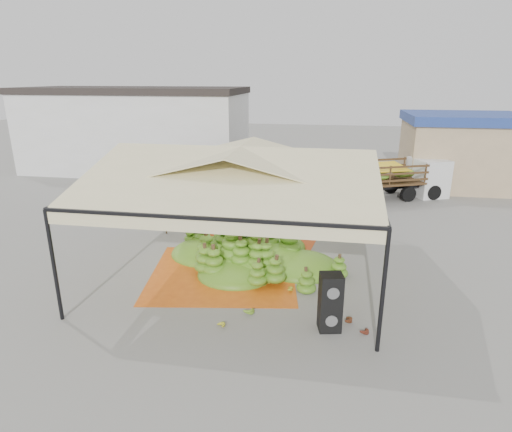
% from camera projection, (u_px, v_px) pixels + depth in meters
% --- Properties ---
extents(ground, '(90.00, 90.00, 0.00)m').
position_uv_depth(ground, '(242.00, 266.00, 14.29)').
color(ground, slate).
rests_on(ground, ground).
extents(canopy_tent, '(8.10, 8.10, 4.00)m').
position_uv_depth(canopy_tent, '(241.00, 169.00, 13.26)').
color(canopy_tent, black).
rests_on(canopy_tent, ground).
extents(building_white, '(14.30, 6.30, 5.40)m').
position_uv_depth(building_white, '(136.00, 130.00, 28.18)').
color(building_white, silver).
rests_on(building_white, ground).
extents(building_tan, '(6.30, 5.30, 4.10)m').
position_uv_depth(building_tan, '(461.00, 150.00, 24.20)').
color(building_tan, tan).
rests_on(building_tan, ground).
extents(tarp_left, '(5.15, 4.97, 0.01)m').
position_uv_depth(tarp_left, '(223.00, 273.00, 13.77)').
color(tarp_left, '#D45E13').
rests_on(tarp_left, ground).
extents(tarp_right, '(4.92, 5.10, 0.01)m').
position_uv_depth(tarp_right, '(249.00, 251.00, 15.56)').
color(tarp_right, '#C93E12').
rests_on(tarp_right, ground).
extents(banana_heap, '(7.27, 6.47, 1.33)m').
position_uv_depth(banana_heap, '(256.00, 244.00, 14.44)').
color(banana_heap, '#487C19').
rests_on(banana_heap, ground).
extents(hand_yellow_a, '(0.42, 0.35, 0.18)m').
position_uv_depth(hand_yellow_a, '(287.00, 288.00, 12.64)').
color(hand_yellow_a, gold).
rests_on(hand_yellow_a, ground).
extents(hand_yellow_b, '(0.49, 0.48, 0.17)m').
position_uv_depth(hand_yellow_b, '(219.00, 325.00, 10.77)').
color(hand_yellow_b, gold).
rests_on(hand_yellow_b, ground).
extents(hand_red_a, '(0.56, 0.53, 0.20)m').
position_uv_depth(hand_red_a, '(362.00, 329.00, 10.57)').
color(hand_red_a, '#532012').
rests_on(hand_red_a, ground).
extents(hand_red_b, '(0.52, 0.45, 0.21)m').
position_uv_depth(hand_red_b, '(345.00, 318.00, 11.03)').
color(hand_red_b, '#592914').
rests_on(hand_red_b, ground).
extents(hand_green, '(0.61, 0.59, 0.21)m').
position_uv_depth(hand_green, '(248.00, 309.00, 11.47)').
color(hand_green, '#386F17').
rests_on(hand_green, ground).
extents(hanging_bunches, '(3.24, 0.24, 0.20)m').
position_uv_depth(hanging_bunches, '(239.00, 179.00, 14.93)').
color(hanging_bunches, '#477418').
rests_on(hanging_bunches, ground).
extents(speaker_stack, '(0.63, 0.58, 1.50)m').
position_uv_depth(speaker_stack, '(330.00, 302.00, 10.51)').
color(speaker_stack, black).
rests_on(speaker_stack, ground).
extents(banana_leaves, '(0.96, 1.36, 3.70)m').
position_uv_depth(banana_leaves, '(166.00, 233.00, 17.31)').
color(banana_leaves, '#25771F').
rests_on(banana_leaves, ground).
extents(vendor, '(0.79, 0.61, 1.93)m').
position_uv_depth(vendor, '(256.00, 197.00, 18.90)').
color(vendor, gray).
rests_on(vendor, ground).
extents(truck_left, '(7.46, 3.25, 2.48)m').
position_uv_depth(truck_left, '(256.00, 170.00, 21.63)').
color(truck_left, '#4C2A19').
rests_on(truck_left, ground).
extents(truck_right, '(6.00, 4.01, 1.96)m').
position_uv_depth(truck_right, '(397.00, 175.00, 22.10)').
color(truck_right, '#53361B').
rests_on(truck_right, ground).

